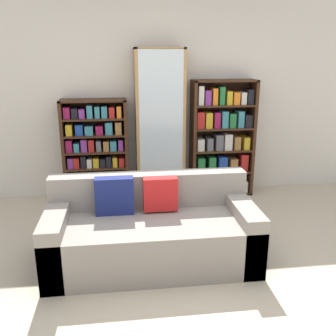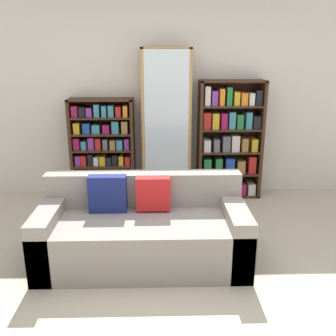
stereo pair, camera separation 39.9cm
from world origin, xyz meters
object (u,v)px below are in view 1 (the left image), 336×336
Objects in this scene: wine_bottle at (193,205)px; couch at (151,232)px; bookshelf_left at (96,152)px; bookshelf_right at (222,140)px; display_cabinet at (160,126)px.

couch is at bearing -121.79° from wine_bottle.
bookshelf_left is 0.85× the size of bookshelf_right.
display_cabinet is 1.25× the size of bookshelf_right.
bookshelf_right is at bearing 0.00° from bookshelf_left.
bookshelf_right is at bearing 1.10° from display_cabinet.
display_cabinet is at bearing 112.62° from wine_bottle.
display_cabinet is 1.17m from wine_bottle.
couch is 1.22× the size of bookshelf_right.
bookshelf_left is at bearing 178.91° from display_cabinet.
bookshelf_left is 1.49m from wine_bottle.
display_cabinet is (0.26, 1.69, 0.69)m from couch.
bookshelf_right reaches higher than bookshelf_left.
couch is 2.09m from bookshelf_right.
wine_bottle is (0.58, 0.93, -0.14)m from couch.
wine_bottle is at bearing -124.94° from bookshelf_right.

